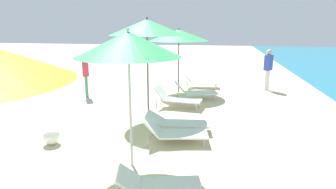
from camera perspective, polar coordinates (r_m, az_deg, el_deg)
The scene contains 12 objects.
umbrella_third at distance 5.27m, azimuth -7.75°, elevation 9.65°, with size 1.91×1.91×2.61m.
lounger_third_shoreside at distance 6.76m, azimuth 1.16°, elevation -7.25°, with size 1.53×0.83×0.60m.
lounger_third_inland at distance 4.62m, azimuth -1.87°, elevation -17.21°, with size 1.37×0.83×0.54m.
umbrella_fourth at distance 8.38m, azimuth -4.12°, elevation 12.93°, with size 2.14×2.14×2.87m.
lounger_fourth_shoreside at distance 9.54m, azimuth 1.66°, elevation -0.70°, with size 1.58×0.77×0.69m.
lounger_fourth_inland at distance 7.44m, azimuth 1.79°, elevation -5.38°, with size 1.65×0.74×0.51m.
umbrella_farthest at distance 11.54m, azimuth 2.13°, elevation 11.47°, with size 2.32×2.32×2.53m.
lounger_farthest_shoreside at distance 12.69m, azimuth 6.34°, elevation 2.56°, with size 1.48×0.65×0.60m.
lounger_farthest_inland at distance 10.62m, azimuth 5.23°, elevation 0.61°, with size 1.63×1.00×0.66m.
person_walking_near at distance 12.74m, azimuth 18.96°, elevation 5.36°, with size 0.39×0.42×1.68m.
person_walking_mid at distance 11.29m, azimuth -15.78°, elevation 4.39°, with size 0.36×0.42×1.61m.
beach_ball at distance 7.19m, azimuth -21.79°, elevation -7.59°, with size 0.39×0.39×0.39m, color white.
Camera 1 is at (1.83, 1.22, 2.66)m, focal length 31.26 mm.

